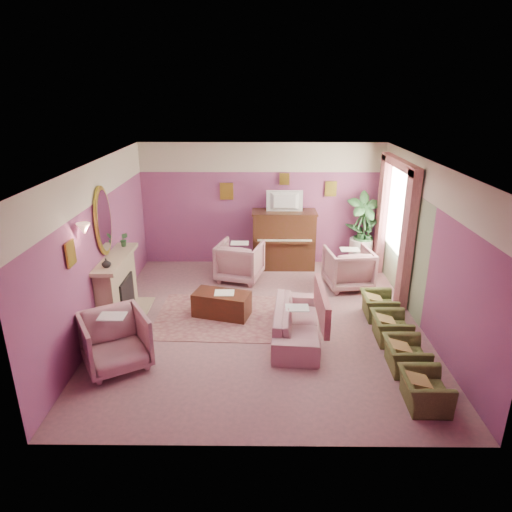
{
  "coord_description": "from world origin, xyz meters",
  "views": [
    {
      "loc": [
        -0.04,
        -7.21,
        3.9
      ],
      "look_at": [
        -0.11,
        0.4,
        1.1
      ],
      "focal_mm": 32.0,
      "sensor_mm": 36.0,
      "label": 1
    }
  ],
  "objects_px": {
    "olive_chair_a": "(425,386)",
    "olive_chair_d": "(379,302)",
    "olive_chair_b": "(406,351)",
    "floral_armchair_right": "(349,266)",
    "side_table": "(360,253)",
    "olive_chair_c": "(391,324)",
    "floral_armchair_left": "(240,259)",
    "coffee_table": "(222,304)",
    "piano": "(284,240)",
    "sofa": "(297,316)",
    "floral_armchair_front": "(115,338)",
    "television": "(285,200)"
  },
  "relations": [
    {
      "from": "olive_chair_b",
      "to": "olive_chair_c",
      "type": "bearing_deg",
      "value": 90.0
    },
    {
      "from": "olive_chair_b",
      "to": "floral_armchair_left",
      "type": "bearing_deg",
      "value": 127.4
    },
    {
      "from": "television",
      "to": "olive_chair_a",
      "type": "bearing_deg",
      "value": -71.82
    },
    {
      "from": "coffee_table",
      "to": "floral_armchair_right",
      "type": "bearing_deg",
      "value": 27.59
    },
    {
      "from": "olive_chair_b",
      "to": "side_table",
      "type": "xyz_separation_m",
      "value": [
        0.16,
        4.05,
        0.06
      ]
    },
    {
      "from": "television",
      "to": "sofa",
      "type": "bearing_deg",
      "value": -88.76
    },
    {
      "from": "side_table",
      "to": "floral_armchair_right",
      "type": "bearing_deg",
      "value": -113.59
    },
    {
      "from": "olive_chair_c",
      "to": "floral_armchair_right",
      "type": "bearing_deg",
      "value": 98.19
    },
    {
      "from": "sofa",
      "to": "floral_armchair_left",
      "type": "xyz_separation_m",
      "value": [
        -1.04,
        2.46,
        0.09
      ]
    },
    {
      "from": "television",
      "to": "olive_chair_c",
      "type": "bearing_deg",
      "value": -63.64
    },
    {
      "from": "coffee_table",
      "to": "side_table",
      "type": "xyz_separation_m",
      "value": [
        2.99,
        2.4,
        0.12
      ]
    },
    {
      "from": "piano",
      "to": "sofa",
      "type": "height_order",
      "value": "piano"
    },
    {
      "from": "olive_chair_a",
      "to": "olive_chair_b",
      "type": "bearing_deg",
      "value": 90.0
    },
    {
      "from": "floral_armchair_right",
      "to": "side_table",
      "type": "height_order",
      "value": "floral_armchair_right"
    },
    {
      "from": "piano",
      "to": "olive_chair_a",
      "type": "distance_m",
      "value": 5.18
    },
    {
      "from": "television",
      "to": "olive_chair_a",
      "type": "distance_m",
      "value": 5.28
    },
    {
      "from": "coffee_table",
      "to": "olive_chair_c",
      "type": "bearing_deg",
      "value": -16.48
    },
    {
      "from": "floral_armchair_front",
      "to": "olive_chair_a",
      "type": "bearing_deg",
      "value": -11.39
    },
    {
      "from": "piano",
      "to": "olive_chair_d",
      "type": "xyz_separation_m",
      "value": [
        1.6,
        -2.45,
        -0.36
      ]
    },
    {
      "from": "olive_chair_b",
      "to": "olive_chair_c",
      "type": "relative_size",
      "value": 1.0
    },
    {
      "from": "sofa",
      "to": "olive_chair_a",
      "type": "distance_m",
      "value": 2.31
    },
    {
      "from": "piano",
      "to": "olive_chair_c",
      "type": "relative_size",
      "value": 2.07
    },
    {
      "from": "floral_armchair_left",
      "to": "side_table",
      "type": "distance_m",
      "value": 2.82
    },
    {
      "from": "olive_chair_d",
      "to": "olive_chair_b",
      "type": "bearing_deg",
      "value": -90.0
    },
    {
      "from": "side_table",
      "to": "olive_chair_b",
      "type": "bearing_deg",
      "value": -92.29
    },
    {
      "from": "olive_chair_a",
      "to": "side_table",
      "type": "relative_size",
      "value": 0.97
    },
    {
      "from": "side_table",
      "to": "floral_armchair_front",
      "type": "bearing_deg",
      "value": -137.8
    },
    {
      "from": "piano",
      "to": "olive_chair_c",
      "type": "distance_m",
      "value": 3.66
    },
    {
      "from": "piano",
      "to": "olive_chair_a",
      "type": "xyz_separation_m",
      "value": [
        1.6,
        -4.91,
        -0.36
      ]
    },
    {
      "from": "floral_armchair_right",
      "to": "olive_chair_d",
      "type": "xyz_separation_m",
      "value": [
        0.31,
        -1.33,
        -0.17
      ]
    },
    {
      "from": "piano",
      "to": "olive_chair_d",
      "type": "height_order",
      "value": "piano"
    },
    {
      "from": "piano",
      "to": "floral_armchair_right",
      "type": "height_order",
      "value": "piano"
    },
    {
      "from": "piano",
      "to": "olive_chair_a",
      "type": "bearing_deg",
      "value": -71.99
    },
    {
      "from": "coffee_table",
      "to": "television",
      "type": "bearing_deg",
      "value": 62.74
    },
    {
      "from": "olive_chair_a",
      "to": "sofa",
      "type": "bearing_deg",
      "value": 131.52
    },
    {
      "from": "floral_armchair_right",
      "to": "piano",
      "type": "bearing_deg",
      "value": 138.95
    },
    {
      "from": "floral_armchair_front",
      "to": "olive_chair_b",
      "type": "relative_size",
      "value": 1.37
    },
    {
      "from": "piano",
      "to": "olive_chair_b",
      "type": "relative_size",
      "value": 2.07
    },
    {
      "from": "olive_chair_c",
      "to": "floral_armchair_front",
      "type": "bearing_deg",
      "value": -169.63
    },
    {
      "from": "piano",
      "to": "olive_chair_a",
      "type": "relative_size",
      "value": 2.07
    },
    {
      "from": "olive_chair_b",
      "to": "olive_chair_d",
      "type": "distance_m",
      "value": 1.64
    },
    {
      "from": "olive_chair_b",
      "to": "olive_chair_c",
      "type": "xyz_separation_m",
      "value": [
        0.0,
        0.82,
        0.0
      ]
    },
    {
      "from": "floral_armchair_left",
      "to": "olive_chair_d",
      "type": "xyz_separation_m",
      "value": [
        2.57,
        -1.72,
        -0.17
      ]
    },
    {
      "from": "olive_chair_a",
      "to": "olive_chair_d",
      "type": "relative_size",
      "value": 1.0
    },
    {
      "from": "olive_chair_d",
      "to": "olive_chair_c",
      "type": "bearing_deg",
      "value": -90.0
    },
    {
      "from": "coffee_table",
      "to": "sofa",
      "type": "xyz_separation_m",
      "value": [
        1.3,
        -0.75,
        0.15
      ]
    },
    {
      "from": "television",
      "to": "floral_armchair_left",
      "type": "height_order",
      "value": "television"
    },
    {
      "from": "television",
      "to": "side_table",
      "type": "distance_m",
      "value": 2.16
    },
    {
      "from": "olive_chair_c",
      "to": "floral_armchair_left",
      "type": "bearing_deg",
      "value": 135.32
    },
    {
      "from": "side_table",
      "to": "olive_chair_a",
      "type": "bearing_deg",
      "value": -91.91
    }
  ]
}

